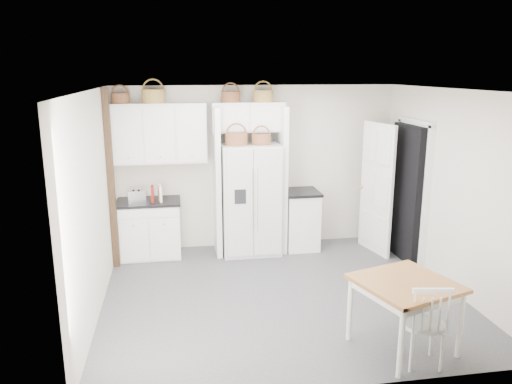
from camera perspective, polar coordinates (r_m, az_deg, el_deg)
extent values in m
plane|color=#3D3D42|center=(6.60, 2.90, -11.62)|extent=(4.50, 4.50, 0.00)
plane|color=white|center=(5.97, 3.20, 11.57)|extent=(4.50, 4.50, 0.00)
plane|color=beige|center=(8.07, -0.01, 2.86)|extent=(4.50, 0.00, 4.50)
plane|color=beige|center=(6.09, -18.11, -1.45)|extent=(0.00, 4.00, 4.00)
plane|color=beige|center=(6.99, 21.37, 0.18)|extent=(0.00, 4.00, 4.00)
cube|color=silver|center=(7.81, -0.69, -0.77)|extent=(0.89, 0.72, 1.73)
cube|color=white|center=(7.90, -12.03, -4.23)|extent=(0.92, 0.58, 0.85)
cube|color=white|center=(8.13, 5.09, -3.25)|extent=(0.52, 0.62, 0.91)
cube|color=brown|center=(5.50, 16.51, -13.34)|extent=(1.12, 1.12, 0.75)
cube|color=white|center=(5.27, 18.59, -14.13)|extent=(0.47, 0.44, 0.85)
cube|color=black|center=(7.78, -12.19, -1.11)|extent=(0.96, 0.62, 0.04)
cube|color=black|center=(8.00, 5.16, 0.00)|extent=(0.56, 0.66, 0.04)
cube|color=silver|center=(7.71, -13.51, -0.47)|extent=(0.28, 0.19, 0.18)
cube|color=maroon|center=(7.66, -11.75, -0.21)|extent=(0.04, 0.16, 0.25)
cube|color=#F6E2BA|center=(7.66, -10.91, -0.17)|extent=(0.06, 0.17, 0.25)
cylinder|color=brown|center=(7.70, -15.24, 10.30)|extent=(0.26, 0.26, 0.15)
cylinder|color=olive|center=(7.66, -11.65, 10.68)|extent=(0.34, 0.34, 0.20)
cylinder|color=brown|center=(7.71, -2.91, 10.81)|extent=(0.29, 0.29, 0.16)
cylinder|color=olive|center=(7.78, 0.82, 10.91)|extent=(0.31, 0.31, 0.18)
cylinder|color=brown|center=(7.50, -2.25, 6.05)|extent=(0.34, 0.34, 0.18)
cylinder|color=brown|center=(7.56, 0.60, 6.03)|extent=(0.29, 0.29, 0.16)
cube|color=white|center=(7.71, -10.95, 6.61)|extent=(1.40, 0.34, 0.90)
cube|color=white|center=(7.77, -0.91, 8.58)|extent=(1.12, 0.34, 0.45)
cube|color=white|center=(7.73, -4.48, 1.20)|extent=(0.08, 0.60, 2.30)
cube|color=white|center=(7.88, 2.93, 1.46)|extent=(0.08, 0.60, 2.30)
cube|color=black|center=(7.38, -16.24, 1.28)|extent=(0.09, 0.09, 2.60)
cube|color=black|center=(7.86, 16.97, -0.10)|extent=(0.18, 0.85, 2.05)
cube|color=white|center=(8.00, 13.61, 0.36)|extent=(0.21, 0.79, 2.05)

